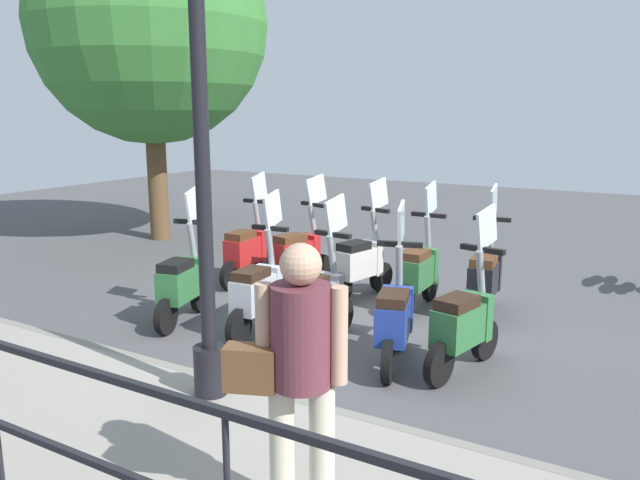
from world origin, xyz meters
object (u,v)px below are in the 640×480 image
Objects in this scene: pedestrian_with_bag at (297,366)px; scooter_far_0 at (485,277)px; tree_large at (149,25)px; scooter_far_4 at (247,249)px; lamp_post_near at (202,146)px; scooter_near_0 at (464,323)px; scooter_near_4 at (183,282)px; scooter_far_3 at (298,253)px; scooter_near_1 at (395,317)px; scooter_near_3 at (258,291)px; scooter_far_2 at (361,262)px; scooter_far_1 at (419,271)px; scooter_near_2 at (317,300)px.

pedestrian_with_bag is 4.52m from scooter_far_0.
scooter_far_4 is (-1.67, -3.29, -3.40)m from tree_large.
lamp_post_near is 2.86m from scooter_near_0.
scooter_near_4 and scooter_far_3 have the same top height.
scooter_near_3 is (0.06, 1.61, 0.00)m from scooter_near_1.
scooter_near_1 is 1.00× the size of scooter_near_4.
lamp_post_near is 2.90× the size of scooter_near_0.
pedestrian_with_bag is 4.82m from scooter_far_2.
scooter_near_0 and scooter_far_1 have the same top height.
tree_large is 6.62m from scooter_near_3.
lamp_post_near is 2.90× the size of scooter_far_0.
scooter_far_1 is (1.70, -1.18, 0.00)m from scooter_near_3.
tree_large is 7.86m from scooter_near_1.
tree_large is 3.90× the size of scooter_near_0.
scooter_far_2 is 1.00× the size of scooter_far_3.
scooter_near_2 is at bearing -98.32° from scooter_near_4.
scooter_far_2 is 1.00× the size of scooter_far_4.
scooter_far_1 is at bearing 46.25° from scooter_near_0.
scooter_near_1 is at bearing -113.29° from scooter_far_3.
scooter_far_4 is (1.61, 1.35, 0.00)m from scooter_near_3.
scooter_near_0 is at bearing -117.49° from scooter_far_2.
scooter_near_2 is at bearing 7.68° from pedestrian_with_bag.
scooter_near_3 is at bearing 23.08° from lamp_post_near.
scooter_near_0 is 1.00× the size of scooter_near_1.
pedestrian_with_bag reaches higher than scooter_near_2.
scooter_near_1 and scooter_far_4 have the same top height.
pedestrian_with_bag is 1.03× the size of scooter_near_2.
scooter_far_0 and scooter_far_4 have the same top height.
scooter_near_0 is at bearing -114.71° from tree_large.
tree_large is 7.56m from scooter_far_0.
pedestrian_with_bag is 5.25m from scooter_far_3.
scooter_near_4 is at bearing 30.25° from pedestrian_with_bag.
scooter_near_3 is at bearing -177.64° from scooter_far_2.
lamp_post_near is 4.03m from scooter_far_0.
scooter_near_2 is 1.00× the size of scooter_far_2.
scooter_near_1 is 1.00× the size of scooter_far_1.
lamp_post_near is at bearing 151.68° from scooter_near_0.
pedestrian_with_bag reaches higher than scooter_far_3.
scooter_near_1 is at bearing 118.24° from scooter_near_0.
scooter_near_2 is 1.00× the size of scooter_near_3.
scooter_far_0 is at bearing -88.44° from scooter_far_4.
scooter_near_0 and scooter_far_0 have the same top height.
scooter_far_1 is (1.83, -2.14, 0.00)m from scooter_near_4.
lamp_post_near is at bearing -173.09° from scooter_near_2.
tree_large reaches higher than scooter_far_3.
lamp_post_near is 2.90× the size of scooter_near_3.
lamp_post_near is 4.00m from scooter_far_3.
scooter_near_0 is at bearing -104.01° from scooter_far_3.
lamp_post_near reaches higher than pedestrian_with_bag.
lamp_post_near reaches higher than scooter_near_2.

